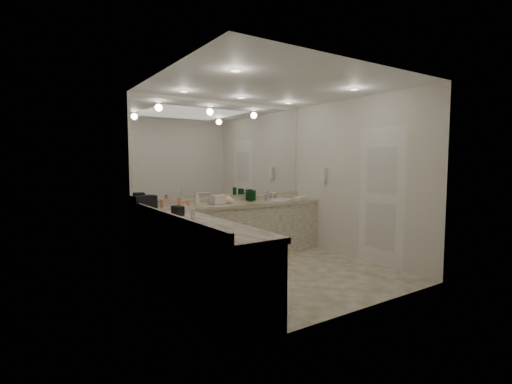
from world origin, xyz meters
TOP-DOWN VIEW (x-y plane):
  - floor at (0.00, 0.00)m, footprint 3.20×3.20m
  - ceiling at (0.00, 0.00)m, footprint 3.20×3.20m
  - wall_back at (0.00, 1.50)m, footprint 3.20×0.02m
  - wall_left at (-1.60, 0.00)m, footprint 0.02×3.00m
  - wall_right at (1.60, 0.00)m, footprint 0.02×3.00m
  - vanity_back_base at (0.00, 1.20)m, footprint 3.20×0.60m
  - vanity_back_top at (0.00, 1.19)m, footprint 3.20×0.64m
  - vanity_left_base at (-1.30, -0.30)m, footprint 0.60×2.40m
  - vanity_left_top at (-1.29, -0.30)m, footprint 0.64×2.42m
  - backsplash_back at (0.00, 1.48)m, footprint 3.20×0.04m
  - backsplash_left at (-1.58, 0.00)m, footprint 0.04×3.00m
  - mirror_back at (0.00, 1.49)m, footprint 3.12×0.01m
  - mirror_left at (-1.59, 0.00)m, footprint 0.01×2.92m
  - sink at (0.95, 1.20)m, footprint 0.44×0.44m
  - faucet at (0.95, 1.41)m, footprint 0.24×0.16m
  - wall_phone at (1.56, 0.70)m, footprint 0.06×0.10m
  - door at (1.59, -0.50)m, footprint 0.02×0.82m
  - black_toiletry_bag at (-1.48, 1.22)m, footprint 0.36×0.26m
  - black_bag_spill at (-1.30, 0.38)m, footprint 0.11×0.21m
  - cream_cosmetic_case at (-0.28, 1.18)m, footprint 0.26×0.18m
  - hand_towel at (1.43, 1.13)m, footprint 0.27×0.21m
  - lotion_left at (-1.30, -0.09)m, footprint 0.05×0.05m
  - soap_bottle_a at (-0.66, 1.19)m, footprint 0.10×0.10m
  - soap_bottle_b at (-0.41, 1.22)m, footprint 0.08×0.09m
  - soap_bottle_c at (-0.12, 1.15)m, footprint 0.15×0.15m
  - green_bottle_0 at (0.47, 1.30)m, footprint 0.07×0.07m
  - green_bottle_1 at (0.38, 1.36)m, footprint 0.07×0.07m
  - green_bottle_2 at (0.35, 1.22)m, footprint 0.07×0.07m
  - amenity_bottle_0 at (-0.01, 1.19)m, footprint 0.04×0.04m
  - amenity_bottle_1 at (-0.94, 1.20)m, footprint 0.05×0.05m
  - amenity_bottle_2 at (-0.77, 1.28)m, footprint 0.06×0.06m
  - amenity_bottle_3 at (0.63, 1.17)m, footprint 0.04×0.04m
  - amenity_bottle_4 at (-1.20, 1.22)m, footprint 0.05×0.05m
  - amenity_bottle_5 at (0.63, 1.14)m, footprint 0.05×0.05m

SIDE VIEW (x-z plane):
  - floor at x=0.00m, z-range 0.00..0.00m
  - vanity_back_base at x=0.00m, z-range 0.00..0.84m
  - vanity_left_base at x=-1.30m, z-range 0.00..0.84m
  - vanity_back_top at x=0.00m, z-range 0.84..0.90m
  - vanity_left_top at x=-1.29m, z-range 0.84..0.90m
  - sink at x=0.95m, z-range 0.88..0.91m
  - hand_towel at x=1.43m, z-range 0.90..0.94m
  - amenity_bottle_0 at x=-0.01m, z-range 0.90..0.97m
  - amenity_bottle_2 at x=-0.77m, z-range 0.90..0.98m
  - backsplash_back at x=0.00m, z-range 0.90..1.00m
  - backsplash_left at x=-1.58m, z-range 0.90..1.00m
  - black_bag_spill at x=-1.30m, z-range 0.90..1.01m
  - amenity_bottle_5 at x=0.63m, z-range 0.90..1.01m
  - amenity_bottle_4 at x=-1.20m, z-range 0.90..1.02m
  - lotion_left at x=-1.30m, z-range 0.90..1.03m
  - amenity_bottle_3 at x=0.63m, z-range 0.90..1.03m
  - amenity_bottle_1 at x=-0.94m, z-range 0.90..1.04m
  - cream_cosmetic_case at x=-0.28m, z-range 0.90..1.04m
  - faucet at x=0.95m, z-range 0.90..1.04m
  - soap_bottle_c at x=-0.12m, z-range 0.90..1.06m
  - soap_bottle_b at x=-0.41m, z-range 0.90..1.06m
  - green_bottle_0 at x=0.47m, z-range 0.90..1.08m
  - black_toiletry_bag at x=-1.48m, z-range 0.90..1.09m
  - green_bottle_1 at x=0.38m, z-range 0.90..1.10m
  - green_bottle_2 at x=0.35m, z-range 0.90..1.11m
  - soap_bottle_a at x=-0.66m, z-range 0.90..1.13m
  - door at x=1.59m, z-range 0.00..2.10m
  - wall_back at x=0.00m, z-range 0.00..2.60m
  - wall_left at x=-1.60m, z-range 0.00..2.60m
  - wall_right at x=1.60m, z-range 0.00..2.60m
  - wall_phone at x=1.56m, z-range 1.23..1.47m
  - mirror_back at x=0.00m, z-range 1.00..2.55m
  - mirror_left at x=-1.59m, z-range 1.00..2.55m
  - ceiling at x=0.00m, z-range 2.60..2.60m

